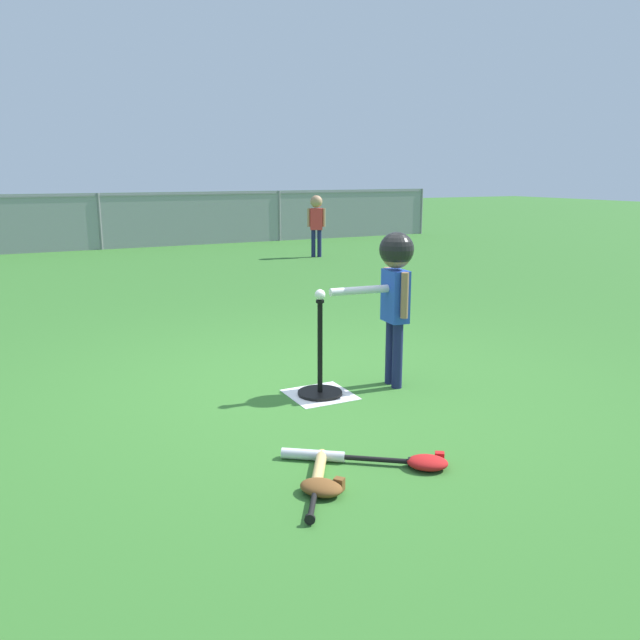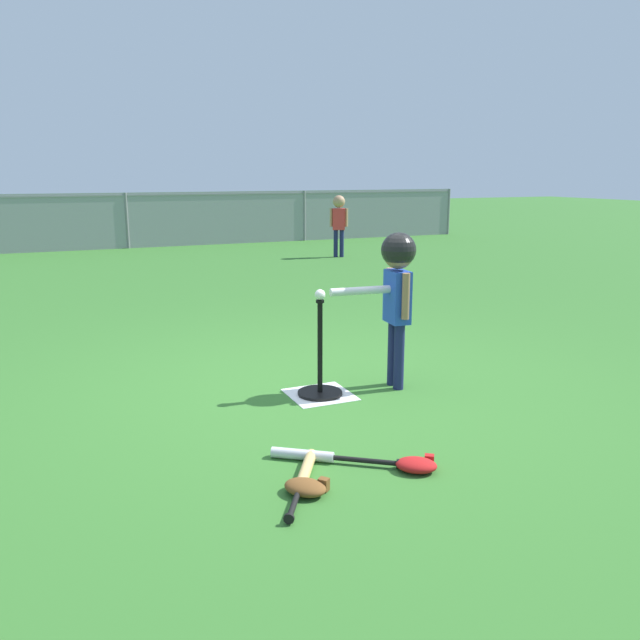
{
  "view_description": "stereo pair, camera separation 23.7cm",
  "coord_description": "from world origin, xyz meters",
  "views": [
    {
      "loc": [
        -2.0,
        -4.11,
        1.55
      ],
      "look_at": [
        -0.02,
        -0.16,
        0.55
      ],
      "focal_mm": 36.48,
      "sensor_mm": 36.0,
      "label": 1
    },
    {
      "loc": [
        -1.79,
        -4.21,
        1.55
      ],
      "look_at": [
        -0.02,
        -0.16,
        0.55
      ],
      "focal_mm": 36.48,
      "sensor_mm": 36.0,
      "label": 2
    }
  ],
  "objects": [
    {
      "name": "home_plate",
      "position": [
        -0.02,
        -0.16,
        0.0
      ],
      "size": [
        0.44,
        0.44,
        0.01
      ],
      "primitive_type": "cube",
      "color": "white",
      "rests_on": "ground_plane"
    },
    {
      "name": "glove_near_bats",
      "position": [
        -0.03,
        -1.48,
        0.04
      ],
      "size": [
        0.27,
        0.26,
        0.07
      ],
      "color": "#B21919",
      "rests_on": "ground_plane"
    },
    {
      "name": "fielder_deep_left",
      "position": [
        3.43,
        6.84,
        0.74
      ],
      "size": [
        0.31,
        0.23,
        1.14
      ],
      "color": "#191E4C",
      "rests_on": "ground_plane"
    },
    {
      "name": "batting_tee",
      "position": [
        -0.02,
        -0.16,
        0.11
      ],
      "size": [
        0.32,
        0.32,
        0.69
      ],
      "color": "black",
      "rests_on": "ground_plane"
    },
    {
      "name": "baseball_on_tee",
      "position": [
        -0.02,
        -0.16,
        0.73
      ],
      "size": [
        0.07,
        0.07,
        0.07
      ],
      "primitive_type": "sphere",
      "color": "white",
      "rests_on": "batting_tee"
    },
    {
      "name": "ground_plane",
      "position": [
        0.0,
        0.0,
        0.0
      ],
      "size": [
        60.0,
        60.0,
        0.0
      ],
      "primitive_type": "plane",
      "color": "#336B28"
    },
    {
      "name": "batter_child",
      "position": [
        0.56,
        -0.22,
        0.81
      ],
      "size": [
        0.64,
        0.33,
        1.14
      ],
      "color": "#191E4C",
      "rests_on": "ground_plane"
    },
    {
      "name": "glove_by_plate",
      "position": [
        -0.67,
        -1.48,
        0.04
      ],
      "size": [
        0.26,
        0.27,
        0.07
      ],
      "color": "brown",
      "rests_on": "ground_plane"
    },
    {
      "name": "spare_bat_wood",
      "position": [
        -0.62,
        -1.33,
        0.03
      ],
      "size": [
        0.41,
        0.63,
        0.06
      ],
      "color": "#DBB266",
      "rests_on": "ground_plane"
    },
    {
      "name": "outfield_fence",
      "position": [
        0.0,
        9.92,
        0.62
      ],
      "size": [
        16.06,
        0.06,
        1.15
      ],
      "color": "slate",
      "rests_on": "ground_plane"
    },
    {
      "name": "spare_bat_silver",
      "position": [
        -0.48,
        -1.16,
        0.03
      ],
      "size": [
        0.61,
        0.46,
        0.06
      ],
      "color": "silver",
      "rests_on": "ground_plane"
    }
  ]
}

